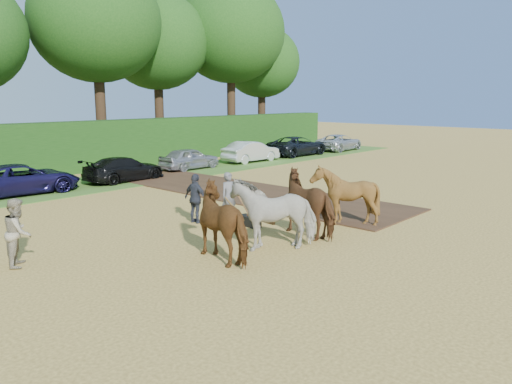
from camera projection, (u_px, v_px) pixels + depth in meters
name	position (u px, v px, depth m)	size (l,w,h in m)	color
ground	(348.00, 221.00, 18.08)	(120.00, 120.00, 0.00)	gold
earth_strip	(239.00, 191.00, 23.79)	(4.50, 17.00, 0.05)	#472D1C
grass_verge	(128.00, 179.00, 27.33)	(50.00, 5.00, 0.03)	#38601E
hedgerow	(85.00, 146.00, 30.02)	(46.00, 1.60, 3.00)	#14380F
spectator_near	(18.00, 232.00, 13.16)	(0.89, 0.69, 1.82)	#B0A88A
spectator_far	(196.00, 199.00, 17.66)	(1.04, 0.43, 1.77)	#272B35
plough_team	(292.00, 207.00, 15.59)	(7.12, 4.96, 2.10)	brown
parked_cars	(182.00, 160.00, 29.81)	(41.08, 3.01, 1.46)	#B5B8BD
treeline	(23.00, 19.00, 29.50)	(48.70, 10.60, 14.21)	#382616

